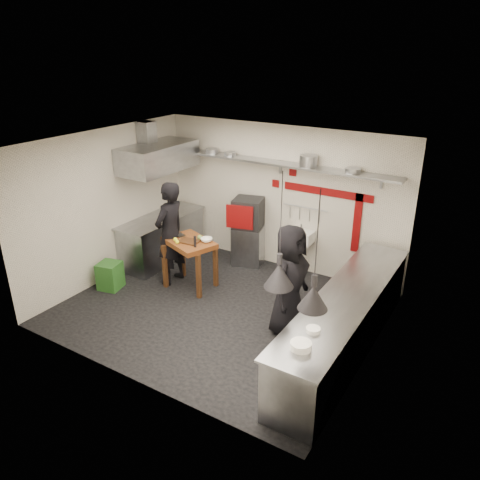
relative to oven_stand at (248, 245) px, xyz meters
The scene contains 47 objects.
floor 1.94m from the oven_stand, 73.49° to the right, with size 5.00×5.00×0.00m, color black.
ceiling 3.06m from the oven_stand, 73.49° to the right, with size 5.00×5.00×0.00m, color beige.
wall_back 1.17m from the oven_stand, 27.54° to the left, with size 5.00×0.04×2.80m, color white.
wall_front 4.08m from the oven_stand, 82.16° to the right, with size 5.00×0.04×2.80m, color white.
wall_left 2.86m from the oven_stand, 137.15° to the right, with size 0.04×4.20×2.80m, color white.
wall_right 3.68m from the oven_stand, 30.90° to the right, with size 0.04×4.20×2.80m, color white.
red_band_horiz 1.98m from the oven_stand, ahead, with size 1.70×0.02×0.14m, color maroon.
red_band_vert 2.25m from the oven_stand, ahead, with size 0.14×0.02×1.10m, color maroon.
red_tile_a 1.76m from the oven_stand, 18.31° to the left, with size 0.14×0.02×0.14m, color maroon.
red_tile_b 1.38m from the oven_stand, 30.73° to the left, with size 0.14×0.02×0.14m, color maroon.
back_shelf 1.81m from the oven_stand, 10.63° to the left, with size 4.60×0.34×0.04m, color gray.
shelf_bracket_left 2.13m from the oven_stand, 169.54° to the left, with size 0.04×0.06×0.24m, color gray.
shelf_bracket_mid 1.73m from the oven_stand, 24.98° to the left, with size 0.04×0.06×0.24m, color gray.
shelf_bracket_right 2.94m from the oven_stand, ahead, with size 0.04×0.06×0.24m, color gray.
pan_far_left 2.01m from the oven_stand, behind, with size 0.26×0.26×0.09m, color gray.
pan_mid_left 1.84m from the oven_stand, 168.35° to the left, with size 0.23×0.23×0.07m, color gray.
stock_pot 2.18m from the oven_stand, ahead, with size 0.32×0.32×0.20m, color gray.
pan_right 2.66m from the oven_stand, ahead, with size 0.26×0.26×0.08m, color gray.
oven_stand is the anchor object (origin of this frame).
combi_oven 0.69m from the oven_stand, 79.83° to the right, with size 0.55×0.51×0.58m, color black.
oven_door 0.76m from the oven_stand, 92.49° to the right, with size 0.53×0.03×0.46m, color maroon.
oven_glass 0.76m from the oven_stand, 101.69° to the right, with size 0.37×0.02×0.34m, color black.
hand_sink 1.16m from the oven_stand, ahead, with size 0.46×0.34×0.22m, color white.
sink_tap 1.23m from the oven_stand, ahead, with size 0.03×0.03×0.14m, color gray.
sink_drain 1.09m from the oven_stand, ahead, with size 0.06×0.06×0.66m, color gray.
utensil_rail 1.45m from the oven_stand, 12.48° to the left, with size 0.02×0.02×0.90m, color gray.
counter_right 3.25m from the oven_stand, 34.07° to the right, with size 0.70×3.80×0.90m, color gray.
counter_right_top 3.29m from the oven_stand, 34.07° to the right, with size 0.76×3.90×0.03m, color gray.
plate_stack 4.28m from the oven_stand, 51.22° to the right, with size 0.25×0.25×0.09m, color white.
small_bowl_right 3.97m from the oven_stand, 47.80° to the right, with size 0.18×0.18×0.05m, color white.
counter_left 1.79m from the oven_stand, 154.48° to the right, with size 0.70×1.90×0.90m, color gray.
counter_left_top 1.86m from the oven_stand, 154.48° to the right, with size 0.76×2.00×0.03m, color gray.
extractor_hood 2.47m from the oven_stand, 153.78° to the right, with size 0.78×1.60×0.50m, color gray.
hood_duct 2.91m from the oven_stand, 156.99° to the right, with size 0.28×0.28×0.50m, color gray.
green_bin 2.76m from the oven_stand, 125.52° to the right, with size 0.38×0.38×0.50m, color #276121.
prep_table 1.48m from the oven_stand, 105.29° to the right, with size 0.92×0.64×0.92m, color brown, non-canonical shape.
cutting_board 1.61m from the oven_stand, 103.35° to the right, with size 0.35×0.25×0.03m, color #472713.
pepper_mill 1.72m from the oven_stand, 94.52° to the right, with size 0.04×0.04×0.20m, color black.
lemon_a 1.78m from the oven_stand, 109.64° to the right, with size 0.07×0.07×0.07m, color #EDF620.
lemon_b 1.81m from the oven_stand, 106.00° to the right, with size 0.07×0.07×0.07m, color #EDF620.
veg_ball 1.44m from the oven_stand, 100.38° to the right, with size 0.09×0.09×0.09m, color olive.
steel_tray 1.59m from the oven_stand, 116.08° to the right, with size 0.19×0.13×0.03m, color gray.
bowl 1.42m from the oven_stand, 94.11° to the right, with size 0.21×0.21×0.07m, color white.
heat_lamp_near 3.77m from the oven_stand, 52.85° to the right, with size 0.39×0.39×1.52m, color black, non-canonical shape.
heat_lamp_far 4.48m from the oven_stand, 49.32° to the right, with size 0.35×0.35×1.41m, color black, non-canonical shape.
chef_left 1.74m from the oven_stand, 119.47° to the right, with size 0.70×0.46×1.93m, color black.
chef_right 2.54m from the oven_stand, 45.09° to the right, with size 0.86×0.56×1.75m, color black.
Camera 1 is at (3.86, -5.64, 4.17)m, focal length 35.00 mm.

